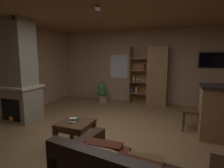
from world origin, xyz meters
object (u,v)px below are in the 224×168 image
(table_book_0, at_px, (72,122))
(table_book_2, at_px, (73,119))
(stone_fireplace, at_px, (19,76))
(dining_chair, at_px, (197,108))
(potted_floor_plant, at_px, (102,92))
(coffee_table, at_px, (75,127))
(bookshelf_cabinet, at_px, (155,77))
(wall_mounted_tv, at_px, (214,60))
(table_book_1, at_px, (76,118))

(table_book_0, distance_m, table_book_2, 0.06)
(stone_fireplace, height_order, table_book_2, stone_fireplace)
(dining_chair, distance_m, potted_floor_plant, 3.36)
(coffee_table, distance_m, potted_floor_plant, 3.24)
(dining_chair, xyz_separation_m, potted_floor_plant, (-2.96, 1.59, -0.15))
(coffee_table, bearing_deg, dining_chair, 35.87)
(bookshelf_cabinet, distance_m, dining_chair, 2.27)
(coffee_table, height_order, table_book_0, table_book_0)
(stone_fireplace, bearing_deg, table_book_0, -21.70)
(dining_chair, height_order, wall_mounted_tv, wall_mounted_tv)
(stone_fireplace, bearing_deg, table_book_2, -20.97)
(table_book_0, bearing_deg, table_book_2, 110.17)
(stone_fireplace, relative_size, table_book_2, 20.68)
(table_book_0, distance_m, wall_mounted_tv, 4.69)
(dining_chair, relative_size, potted_floor_plant, 1.26)
(stone_fireplace, bearing_deg, bookshelf_cabinet, 41.32)
(table_book_0, height_order, wall_mounted_tv, wall_mounted_tv)
(table_book_1, height_order, table_book_2, table_book_2)
(coffee_table, bearing_deg, stone_fireplace, 160.01)
(stone_fireplace, xyz_separation_m, dining_chair, (4.22, 0.78, -0.62))
(table_book_1, height_order, wall_mounted_tv, wall_mounted_tv)
(table_book_0, relative_size, wall_mounted_tv, 0.14)
(dining_chair, bearing_deg, table_book_2, -144.21)
(coffee_table, height_order, table_book_1, table_book_1)
(stone_fireplace, bearing_deg, wall_mounted_tv, 31.15)
(stone_fireplace, relative_size, table_book_1, 24.57)
(dining_chair, xyz_separation_m, wall_mounted_tv, (0.54, 2.09, 1.00))
(dining_chair, bearing_deg, coffee_table, -144.13)
(coffee_table, height_order, table_book_2, table_book_2)
(coffee_table, bearing_deg, wall_mounted_tv, 53.70)
(table_book_1, relative_size, potted_floor_plant, 0.14)
(bookshelf_cabinet, relative_size, table_book_2, 15.85)
(bookshelf_cabinet, relative_size, wall_mounted_tv, 2.35)
(stone_fireplace, height_order, table_book_1, stone_fireplace)
(coffee_table, relative_size, table_book_0, 5.16)
(table_book_2, bearing_deg, wall_mounted_tv, 53.48)
(coffee_table, xyz_separation_m, potted_floor_plant, (-0.83, 3.13, -0.00))
(stone_fireplace, xyz_separation_m, table_book_2, (2.05, -0.78, -0.61))
(bookshelf_cabinet, bearing_deg, table_book_1, -105.99)
(table_book_0, bearing_deg, stone_fireplace, 158.30)
(bookshelf_cabinet, relative_size, coffee_table, 3.29)
(bookshelf_cabinet, relative_size, dining_chair, 2.12)
(wall_mounted_tv, bearing_deg, table_book_2, -126.52)
(coffee_table, bearing_deg, bookshelf_cabinet, 74.59)
(table_book_2, xyz_separation_m, dining_chair, (2.17, 1.57, -0.01))
(table_book_2, height_order, potted_floor_plant, potted_floor_plant)
(coffee_table, bearing_deg, potted_floor_plant, 104.88)
(bookshelf_cabinet, xyz_separation_m, wall_mounted_tv, (1.73, 0.21, 0.56))
(table_book_1, bearing_deg, coffee_table, -71.87)
(table_book_2, distance_m, dining_chair, 2.68)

